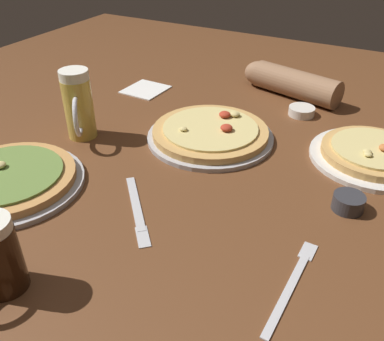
{
  "coord_description": "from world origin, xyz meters",
  "views": [
    {
      "loc": [
        0.38,
        -0.7,
        0.54
      ],
      "look_at": [
        0.0,
        0.0,
        0.02
      ],
      "focal_mm": 39.19,
      "sensor_mm": 36.0,
      "label": 1
    }
  ],
  "objects_px": {
    "pizza_plate_side": "(210,133)",
    "pizza_plate_near": "(9,180)",
    "diner_arm": "(287,81)",
    "ramekin_sauce": "(348,202)",
    "fork_left": "(292,283)",
    "ramekin_butter": "(302,111)",
    "napkin_folded": "(146,89)",
    "pizza_plate_far": "(373,154)",
    "beer_mug_dark": "(78,106)",
    "knife_right": "(137,209)"
  },
  "relations": [
    {
      "from": "pizza_plate_side",
      "to": "fork_left",
      "type": "distance_m",
      "value": 0.52
    },
    {
      "from": "pizza_plate_side",
      "to": "pizza_plate_near",
      "type": "bearing_deg",
      "value": -126.19
    },
    {
      "from": "ramekin_butter",
      "to": "ramekin_sauce",
      "type": "bearing_deg",
      "value": -61.98
    },
    {
      "from": "pizza_plate_far",
      "to": "fork_left",
      "type": "xyz_separation_m",
      "value": [
        -0.06,
        -0.48,
        -0.01
      ]
    },
    {
      "from": "pizza_plate_side",
      "to": "fork_left",
      "type": "height_order",
      "value": "pizza_plate_side"
    },
    {
      "from": "napkin_folded",
      "to": "fork_left",
      "type": "bearing_deg",
      "value": -40.63
    },
    {
      "from": "pizza_plate_near",
      "to": "pizza_plate_far",
      "type": "distance_m",
      "value": 0.86
    },
    {
      "from": "ramekin_butter",
      "to": "beer_mug_dark",
      "type": "bearing_deg",
      "value": -139.51
    },
    {
      "from": "beer_mug_dark",
      "to": "diner_arm",
      "type": "xyz_separation_m",
      "value": [
        0.39,
        0.54,
        -0.05
      ]
    },
    {
      "from": "knife_right",
      "to": "beer_mug_dark",
      "type": "bearing_deg",
      "value": 147.89
    },
    {
      "from": "napkin_folded",
      "to": "ramekin_sauce",
      "type": "bearing_deg",
      "value": -24.85
    },
    {
      "from": "beer_mug_dark",
      "to": "ramekin_sauce",
      "type": "bearing_deg",
      "value": 1.33
    },
    {
      "from": "ramekin_sauce",
      "to": "fork_left",
      "type": "relative_size",
      "value": 0.28
    },
    {
      "from": "ramekin_butter",
      "to": "napkin_folded",
      "type": "bearing_deg",
      "value": -173.33
    },
    {
      "from": "knife_right",
      "to": "fork_left",
      "type": "bearing_deg",
      "value": -6.75
    },
    {
      "from": "ramekin_butter",
      "to": "napkin_folded",
      "type": "relative_size",
      "value": 0.56
    },
    {
      "from": "ramekin_sauce",
      "to": "napkin_folded",
      "type": "bearing_deg",
      "value": 155.15
    },
    {
      "from": "pizza_plate_far",
      "to": "beer_mug_dark",
      "type": "xyz_separation_m",
      "value": [
        -0.71,
        -0.25,
        0.07
      ]
    },
    {
      "from": "ramekin_sauce",
      "to": "knife_right",
      "type": "relative_size",
      "value": 0.35
    },
    {
      "from": "fork_left",
      "to": "napkin_folded",
      "type": "bearing_deg",
      "value": 139.37
    },
    {
      "from": "diner_arm",
      "to": "pizza_plate_far",
      "type": "bearing_deg",
      "value": -43.42
    },
    {
      "from": "pizza_plate_side",
      "to": "ramekin_butter",
      "type": "height_order",
      "value": "pizza_plate_side"
    },
    {
      "from": "fork_left",
      "to": "diner_arm",
      "type": "relative_size",
      "value": 0.69
    },
    {
      "from": "diner_arm",
      "to": "ramekin_sauce",
      "type": "bearing_deg",
      "value": -60.4
    },
    {
      "from": "pizza_plate_near",
      "to": "ramekin_butter",
      "type": "distance_m",
      "value": 0.82
    },
    {
      "from": "napkin_folded",
      "to": "diner_arm",
      "type": "xyz_separation_m",
      "value": [
        0.43,
        0.19,
        0.04
      ]
    },
    {
      "from": "beer_mug_dark",
      "to": "knife_right",
      "type": "bearing_deg",
      "value": -32.11
    },
    {
      "from": "pizza_plate_near",
      "to": "ramekin_butter",
      "type": "xyz_separation_m",
      "value": [
        0.47,
        0.67,
        -0.0
      ]
    },
    {
      "from": "pizza_plate_side",
      "to": "beer_mug_dark",
      "type": "distance_m",
      "value": 0.35
    },
    {
      "from": "pizza_plate_side",
      "to": "diner_arm",
      "type": "xyz_separation_m",
      "value": [
        0.08,
        0.39,
        0.03
      ]
    },
    {
      "from": "beer_mug_dark",
      "to": "knife_right",
      "type": "relative_size",
      "value": 0.98
    },
    {
      "from": "beer_mug_dark",
      "to": "ramekin_sauce",
      "type": "height_order",
      "value": "beer_mug_dark"
    },
    {
      "from": "napkin_folded",
      "to": "pizza_plate_near",
      "type": "bearing_deg",
      "value": -86.13
    },
    {
      "from": "ramekin_sauce",
      "to": "fork_left",
      "type": "height_order",
      "value": "ramekin_sauce"
    },
    {
      "from": "pizza_plate_far",
      "to": "fork_left",
      "type": "distance_m",
      "value": 0.48
    },
    {
      "from": "pizza_plate_far",
      "to": "pizza_plate_side",
      "type": "distance_m",
      "value": 0.41
    },
    {
      "from": "pizza_plate_side",
      "to": "ramekin_butter",
      "type": "relative_size",
      "value": 4.4
    },
    {
      "from": "ramekin_sauce",
      "to": "fork_left",
      "type": "xyz_separation_m",
      "value": [
        -0.04,
        -0.25,
        -0.01
      ]
    },
    {
      "from": "pizza_plate_far",
      "to": "fork_left",
      "type": "relative_size",
      "value": 1.29
    },
    {
      "from": "pizza_plate_far",
      "to": "beer_mug_dark",
      "type": "distance_m",
      "value": 0.75
    },
    {
      "from": "ramekin_butter",
      "to": "fork_left",
      "type": "bearing_deg",
      "value": -75.27
    },
    {
      "from": "napkin_folded",
      "to": "fork_left",
      "type": "height_order",
      "value": "napkin_folded"
    },
    {
      "from": "pizza_plate_side",
      "to": "beer_mug_dark",
      "type": "height_order",
      "value": "beer_mug_dark"
    },
    {
      "from": "pizza_plate_side",
      "to": "knife_right",
      "type": "distance_m",
      "value": 0.35
    },
    {
      "from": "ramekin_butter",
      "to": "knife_right",
      "type": "distance_m",
      "value": 0.63
    },
    {
      "from": "beer_mug_dark",
      "to": "knife_right",
      "type": "distance_m",
      "value": 0.38
    },
    {
      "from": "diner_arm",
      "to": "pizza_plate_near",
      "type": "bearing_deg",
      "value": -115.63
    },
    {
      "from": "pizza_plate_near",
      "to": "ramekin_sauce",
      "type": "relative_size",
      "value": 5.06
    },
    {
      "from": "pizza_plate_side",
      "to": "ramekin_butter",
      "type": "distance_m",
      "value": 0.31
    },
    {
      "from": "knife_right",
      "to": "napkin_folded",
      "type": "bearing_deg",
      "value": 122.06
    }
  ]
}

